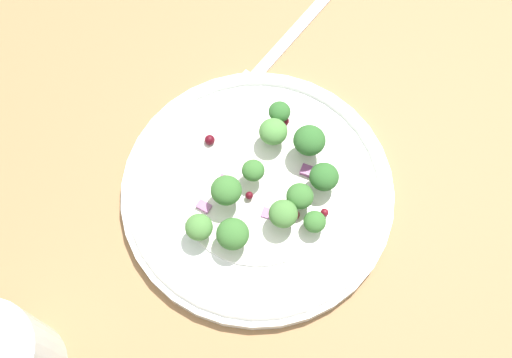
# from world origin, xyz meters

# --- Properties ---
(ground_plane) EXTENTS (1.80, 1.80, 0.02)m
(ground_plane) POSITION_xyz_m (0.00, 0.00, -0.01)
(ground_plane) COLOR olive
(plate) EXTENTS (0.25, 0.25, 0.02)m
(plate) POSITION_xyz_m (-0.00, -0.00, 0.01)
(plate) COLOR white
(plate) RESTS_ON ground_plane
(dressing_pool) EXTENTS (0.15, 0.15, 0.00)m
(dressing_pool) POSITION_xyz_m (-0.00, -0.00, 0.01)
(dressing_pool) COLOR white
(dressing_pool) RESTS_ON plate
(broccoli_floret_0) EXTENTS (0.02, 0.02, 0.02)m
(broccoli_floret_0) POSITION_xyz_m (0.06, 0.02, 0.03)
(broccoli_floret_0) COLOR #9EC684
(broccoli_floret_0) RESTS_ON plate
(broccoli_floret_1) EXTENTS (0.02, 0.02, 0.02)m
(broccoli_floret_1) POSITION_xyz_m (-0.03, 0.05, 0.03)
(broccoli_floret_1) COLOR #8EB77A
(broccoli_floret_1) RESTS_ON plate
(broccoli_floret_2) EXTENTS (0.03, 0.03, 0.03)m
(broccoli_floret_2) POSITION_xyz_m (-0.06, -0.02, 0.04)
(broccoli_floret_2) COLOR #8EB77A
(broccoli_floret_2) RESTS_ON plate
(broccoli_floret_3) EXTENTS (0.03, 0.03, 0.03)m
(broccoli_floret_3) POSITION_xyz_m (-0.03, -0.04, 0.03)
(broccoli_floret_3) COLOR #8EB77A
(broccoli_floret_3) RESTS_ON plate
(broccoli_floret_4) EXTENTS (0.03, 0.03, 0.03)m
(broccoli_floret_4) POSITION_xyz_m (0.03, -0.00, 0.04)
(broccoli_floret_4) COLOR #9EC684
(broccoli_floret_4) RESTS_ON plate
(broccoli_floret_5) EXTENTS (0.02, 0.02, 0.02)m
(broccoli_floret_5) POSITION_xyz_m (-0.03, 0.03, 0.03)
(broccoli_floret_5) COLOR #ADD18E
(broccoli_floret_5) RESTS_ON plate
(broccoli_floret_6) EXTENTS (0.02, 0.02, 0.02)m
(broccoli_floret_6) POSITION_xyz_m (0.00, -0.01, 0.03)
(broccoli_floret_6) COLOR #9EC684
(broccoli_floret_6) RESTS_ON plate
(broccoli_floret_7) EXTENTS (0.02, 0.02, 0.02)m
(broccoli_floret_7) POSITION_xyz_m (-0.04, -0.06, 0.03)
(broccoli_floret_7) COLOR #8EB77A
(broccoli_floret_7) RESTS_ON plate
(broccoli_floret_8) EXTENTS (0.03, 0.03, 0.03)m
(broccoli_floret_8) POSITION_xyz_m (0.04, 0.04, 0.03)
(broccoli_floret_8) COLOR #ADD18E
(broccoli_floret_8) RESTS_ON plate
(broccoli_floret_9) EXTENTS (0.03, 0.03, 0.03)m
(broccoli_floret_9) POSITION_xyz_m (-0.06, 0.02, 0.03)
(broccoli_floret_9) COLOR #8EB77A
(broccoli_floret_9) RESTS_ON plate
(broccoli_floret_10) EXTENTS (0.03, 0.03, 0.03)m
(broccoli_floret_10) POSITION_xyz_m (-0.01, 0.04, 0.03)
(broccoli_floret_10) COLOR #9EC684
(broccoli_floret_10) RESTS_ON plate
(cranberry_0) EXTENTS (0.01, 0.01, 0.01)m
(cranberry_0) POSITION_xyz_m (-0.05, -0.05, 0.02)
(cranberry_0) COLOR #4C0A14
(cranberry_0) RESTS_ON plate
(cranberry_1) EXTENTS (0.01, 0.01, 0.01)m
(cranberry_1) POSITION_xyz_m (0.01, 0.01, 0.02)
(cranberry_1) COLOR #4C0A14
(cranberry_1) RESTS_ON plate
(cranberry_2) EXTENTS (0.01, 0.01, 0.01)m
(cranberry_2) POSITION_xyz_m (0.03, -0.06, 0.02)
(cranberry_2) COLOR #4C0A14
(cranberry_2) RESTS_ON plate
(cranberry_3) EXTENTS (0.01, 0.01, 0.01)m
(cranberry_3) POSITION_xyz_m (-0.05, 0.04, 0.02)
(cranberry_3) COLOR maroon
(cranberry_3) RESTS_ON plate
(cranberry_4) EXTENTS (0.01, 0.01, 0.01)m
(cranberry_4) POSITION_xyz_m (-0.02, 0.04, 0.02)
(cranberry_4) COLOR maroon
(cranberry_4) RESTS_ON plate
(onion_bit_0) EXTENTS (0.01, 0.01, 0.01)m
(onion_bit_0) POSITION_xyz_m (0.05, -0.00, 0.02)
(onion_bit_0) COLOR #A35B93
(onion_bit_0) RESTS_ON plate
(onion_bit_1) EXTENTS (0.02, 0.02, 0.00)m
(onion_bit_1) POSITION_xyz_m (0.03, -0.02, 0.02)
(onion_bit_1) COLOR #934C84
(onion_bit_1) RESTS_ON plate
(onion_bit_2) EXTENTS (0.01, 0.01, 0.00)m
(onion_bit_2) POSITION_xyz_m (0.00, 0.03, 0.01)
(onion_bit_2) COLOR #934C84
(onion_bit_2) RESTS_ON plate
(onion_bit_3) EXTENTS (0.02, 0.02, 0.01)m
(onion_bit_3) POSITION_xyz_m (-0.05, 0.00, 0.02)
(onion_bit_3) COLOR #843D75
(onion_bit_3) RESTS_ON plate
(onion_bit_4) EXTENTS (0.01, 0.01, 0.00)m
(onion_bit_4) POSITION_xyz_m (-0.06, -0.02, 0.02)
(onion_bit_4) COLOR #A35B93
(onion_bit_4) RESTS_ON plate
(fork) EXTENTS (0.17, 0.11, 0.01)m
(fork) POSITION_xyz_m (-0.08, -0.15, 0.00)
(fork) COLOR silver
(fork) RESTS_ON ground_plane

